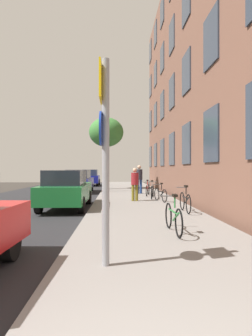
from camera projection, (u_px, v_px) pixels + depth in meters
The scene contains 17 objects.
ground_plane at pixel (72, 199), 15.85m from camera, with size 41.80×41.80×0.00m, color #332D28.
road_asphalt at pixel (33, 199), 15.77m from camera, with size 7.00×38.00×0.01m, color #232326.
sidewalk at pixel (135, 198), 15.97m from camera, with size 4.20×38.00×0.12m, color gray.
building_facade at pixel (183, 64), 15.59m from camera, with size 0.56×27.00×14.73m.
sign_post at pixel (104, 145), 4.64m from camera, with size 0.15×0.60×3.35m.
traffic_light at pixel (106, 157), 20.05m from camera, with size 0.43×0.24×3.48m.
tree_near at pixel (106, 133), 22.62m from camera, with size 2.71×2.71×5.62m.
bicycle_0 at pixel (173, 217), 7.01m from camera, with size 0.42×1.76×0.96m.
bicycle_1 at pixel (185, 201), 10.40m from camera, with size 0.42×1.65×0.98m.
bicycle_2 at pixel (160, 194), 13.83m from camera, with size 0.52×1.53×0.90m.
bicycle_3 at pixel (152, 191), 15.33m from camera, with size 0.50×1.70×0.96m.
bicycle_4 at pixel (148, 189), 16.88m from camera, with size 0.53×1.62×0.94m.
pedestrian_0 at pixel (135, 182), 14.05m from camera, with size 0.49×0.49×1.62m.
pedestrian_1 at pixel (139, 177), 18.29m from camera, with size 0.54×0.54×1.81m.
car_1 at pixel (66, 189), 12.14m from camera, with size 1.82×4.46×1.62m.
car_2 at pixel (79, 181), 20.45m from camera, with size 1.80×4.21×1.62m.
car_3 at pixel (90, 177), 28.79m from camera, with size 1.80×3.93×1.62m.
Camera 1 is at (0.04, -0.95, 1.68)m, focal length 30.70 mm.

